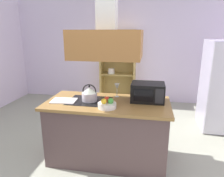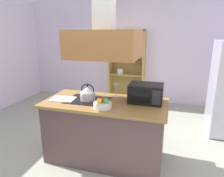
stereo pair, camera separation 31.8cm
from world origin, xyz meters
name	(u,v)px [view 1 (the left image)]	position (x,y,z in m)	size (l,w,h in m)	color
ground_plane	(97,161)	(0.00, 0.00, 0.00)	(7.80, 7.80, 0.00)	gray
wall_back	(124,51)	(0.00, 3.00, 1.35)	(6.00, 0.12, 2.70)	silver
kitchen_island	(108,131)	(0.14, 0.12, 0.45)	(1.74, 0.84, 0.90)	#503D3C
range_hood	(107,36)	(0.14, 0.12, 1.80)	(0.90, 0.70, 1.18)	#96602F
dish_cabinet	(118,71)	(-0.12, 2.78, 0.85)	(0.92, 0.40, 1.90)	#AA8C48
kettle	(89,94)	(-0.12, 0.12, 1.00)	(0.22, 0.22, 0.24)	#BDB4C0
cutting_board	(64,101)	(-0.47, 0.03, 0.91)	(0.34, 0.24, 0.02)	white
microwave	(148,92)	(0.69, 0.27, 1.03)	(0.46, 0.35, 0.26)	black
wine_glass_on_counter	(117,87)	(0.23, 0.38, 1.05)	(0.08, 0.08, 0.21)	silver
fruit_bowl	(107,104)	(0.18, -0.11, 0.95)	(0.24, 0.24, 0.14)	silver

